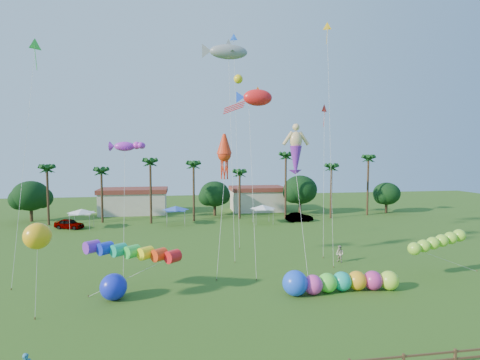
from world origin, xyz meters
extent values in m
plane|color=#285116|center=(0.00, 0.00, 0.00)|extent=(160.00, 160.00, 0.00)
cylinder|color=#3A2819|center=(-26.00, 40.00, 4.50)|extent=(0.36, 0.36, 9.00)
cylinder|color=#3A2819|center=(-18.00, 41.00, 4.25)|extent=(0.36, 0.36, 8.50)
cylinder|color=#3A2819|center=(-10.00, 39.00, 5.00)|extent=(0.36, 0.36, 10.00)
cylinder|color=#3A2819|center=(-3.00, 40.00, 4.75)|extent=(0.36, 0.36, 9.50)
cylinder|color=#3A2819|center=(5.00, 41.00, 4.00)|extent=(0.36, 0.36, 8.00)
cylinder|color=#3A2819|center=(13.00, 40.00, 5.50)|extent=(0.36, 0.36, 11.00)
cylinder|color=#3A2819|center=(21.00, 39.00, 4.50)|extent=(0.36, 0.36, 9.00)
cylinder|color=#3A2819|center=(29.00, 41.00, 5.25)|extent=(0.36, 0.36, 10.50)
sphere|color=#113814|center=(-30.00, 44.00, 4.34)|extent=(5.88, 5.88, 5.88)
sphere|color=#113814|center=(1.00, 45.00, 4.03)|extent=(5.46, 5.46, 5.46)
sphere|color=#113814|center=(17.00, 44.00, 4.65)|extent=(6.30, 6.30, 6.30)
sphere|color=#113814|center=(34.00, 43.00, 3.72)|extent=(5.04, 5.04, 5.04)
cube|color=beige|center=(-14.00, 50.00, 2.00)|extent=(12.00, 7.00, 4.00)
cube|color=beige|center=(10.00, 50.00, 2.00)|extent=(10.00, 7.00, 4.00)
pyramid|color=white|center=(-20.00, 36.00, 2.75)|extent=(3.00, 3.00, 0.60)
pyramid|color=blue|center=(-6.00, 37.00, 2.75)|extent=(3.00, 3.00, 0.60)
pyramid|color=white|center=(8.00, 36.00, 2.75)|extent=(3.00, 3.00, 0.60)
cube|color=brown|center=(9.00, -6.00, 0.50)|extent=(0.12, 0.12, 1.00)
imported|color=#4C4C54|center=(-21.95, 36.47, 0.75)|extent=(4.75, 3.27, 1.50)
imported|color=#4C4C54|center=(14.47, 36.70, 0.74)|extent=(4.54, 1.76, 1.48)
imported|color=#AEA891|center=(11.10, 13.16, 0.89)|extent=(0.99, 1.07, 1.78)
sphere|color=#DF3AA3|center=(5.18, 5.11, 0.80)|extent=(1.59, 1.59, 1.59)
sphere|color=#52EE38|center=(6.50, 5.35, 0.80)|extent=(1.59, 1.59, 1.59)
sphere|color=#19AF94|center=(7.83, 5.48, 0.80)|extent=(1.59, 1.59, 1.59)
sphere|color=#FFAC1A|center=(9.16, 5.45, 0.80)|extent=(1.59, 1.59, 1.59)
sphere|color=#C52E84|center=(10.49, 5.28, 0.80)|extent=(1.59, 1.59, 1.59)
sphere|color=#B5F536|center=(11.82, 5.05, 0.80)|extent=(1.59, 1.59, 1.59)
sphere|color=blue|center=(3.67, 5.09, 1.02)|extent=(2.06, 2.06, 2.04)
sphere|color=#1726D6|center=(-10.53, 6.53, 1.03)|extent=(2.06, 2.06, 2.06)
cylinder|color=red|center=(-7.84, 6.60, 3.21)|extent=(6.89, 4.81, 1.01)
cylinder|color=silver|center=(-9.31, 7.04, 1.61)|extent=(6.68, 0.90, 3.23)
cylinder|color=brown|center=(-12.64, 7.48, 0.08)|extent=(0.08, 0.08, 0.16)
ellipsoid|color=#93E432|center=(15.46, 7.11, 2.82)|extent=(6.32, 2.27, 1.36)
cylinder|color=silver|center=(19.19, 7.65, 1.41)|extent=(7.49, 1.10, 2.84)
cylinder|color=brown|center=(22.93, 8.19, 0.08)|extent=(0.08, 0.08, 0.16)
sphere|color=yellow|center=(-15.02, 4.02, 5.74)|extent=(2.38, 2.38, 1.81)
cylinder|color=silver|center=(-15.15, 3.91, 2.87)|extent=(0.31, 0.26, 5.74)
cylinder|color=brown|center=(-15.29, 3.79, 0.08)|extent=(0.08, 0.08, 0.16)
cylinder|color=silver|center=(5.97, 10.42, 5.74)|extent=(0.16, 4.49, 11.49)
cylinder|color=brown|center=(5.90, 8.19, 0.08)|extent=(0.08, 0.08, 0.16)
ellipsoid|color=red|center=(2.32, 13.39, 16.87)|extent=(4.57, 2.78, 1.81)
cylinder|color=silver|center=(1.83, 11.21, 8.44)|extent=(1.01, 4.38, 16.88)
cylinder|color=brown|center=(1.34, 9.04, 0.08)|extent=(0.08, 0.08, 0.16)
ellipsoid|color=gray|center=(0.29, 19.82, 22.88)|extent=(6.07, 3.13, 2.07)
cylinder|color=silver|center=(0.27, 17.32, 11.44)|extent=(0.05, 5.02, 22.89)
cylinder|color=brown|center=(0.26, 14.82, 0.08)|extent=(0.08, 0.08, 0.16)
cone|color=red|center=(-1.00, 13.38, 11.26)|extent=(1.87, 1.87, 4.27)
cylinder|color=silver|center=(-1.60, 11.51, 5.63)|extent=(1.22, 3.77, 11.27)
cylinder|color=brown|center=(-2.20, 9.64, 0.08)|extent=(0.08, 0.08, 0.16)
ellipsoid|color=#BB2AD5|center=(-10.31, 12.67, 12.03)|extent=(3.62, 2.85, 1.24)
cylinder|color=silver|center=(-10.29, 11.11, 6.02)|extent=(0.07, 3.13, 12.04)
cylinder|color=brown|center=(-10.26, 9.56, 0.08)|extent=(0.08, 0.08, 0.16)
cone|color=red|center=(11.40, 18.78, 16.55)|extent=(1.17, 0.88, 1.22)
cylinder|color=silver|center=(10.70, 16.87, 8.28)|extent=(1.43, 3.85, 16.56)
cylinder|color=brown|center=(10.00, 14.96, 0.08)|extent=(0.08, 0.08, 0.16)
cone|color=yellow|center=(9.90, 14.62, 24.45)|extent=(1.03, 0.61, 1.03)
cylinder|color=silver|center=(9.82, 13.10, 12.22)|extent=(0.19, 3.07, 24.45)
cylinder|color=brown|center=(9.73, 11.57, 0.08)|extent=(0.08, 0.08, 0.16)
cone|color=#33DB3E|center=(-18.46, 14.98, 21.39)|extent=(1.17, 1.15, 1.36)
cylinder|color=silver|center=(-18.91, 12.53, 10.70)|extent=(0.92, 4.94, 21.40)
cylinder|color=brown|center=(-19.35, 10.07, 0.08)|extent=(0.08, 0.08, 0.16)
cone|color=blue|center=(1.67, 25.31, 26.13)|extent=(1.16, 0.61, 1.15)
cylinder|color=silver|center=(1.66, 22.86, 13.07)|extent=(0.06, 4.92, 26.14)
cylinder|color=brown|center=(1.64, 20.41, 0.08)|extent=(0.08, 0.08, 0.16)
camera|label=1|loc=(-5.40, -23.08, 11.34)|focal=28.00mm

